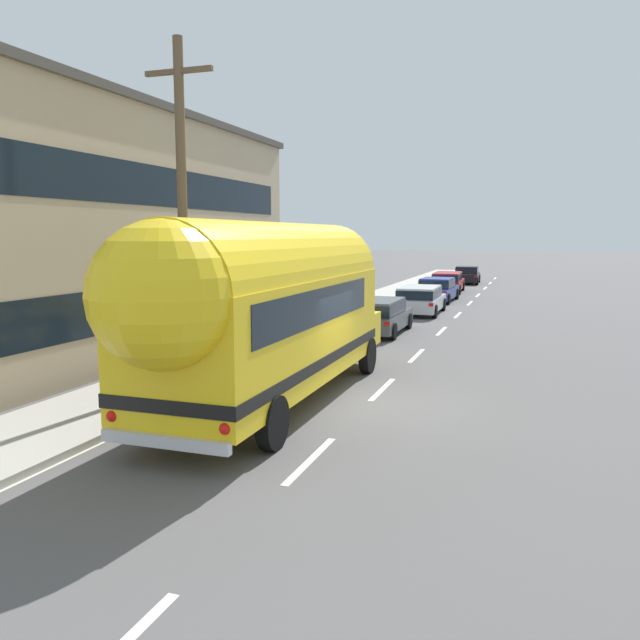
# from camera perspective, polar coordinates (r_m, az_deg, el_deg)

# --- Properties ---
(ground_plane) EXTENTS (300.00, 300.00, 0.00)m
(ground_plane) POSITION_cam_1_polar(r_m,az_deg,el_deg) (14.54, 4.30, -7.62)
(ground_plane) COLOR #565454
(lane_markings) EXTENTS (4.13, 80.00, 0.01)m
(lane_markings) POSITION_cam_1_polar(r_m,az_deg,el_deg) (27.42, 5.45, -0.38)
(lane_markings) COLOR silver
(lane_markings) RESTS_ON ground
(sidewalk_slab) EXTENTS (2.80, 90.00, 0.15)m
(sidewalk_slab) POSITION_cam_1_polar(r_m,az_deg,el_deg) (25.49, -1.70, -0.80)
(sidewalk_slab) COLOR #ADA89E
(sidewalk_slab) RESTS_ON ground
(roadside_building) EXTENTS (10.32, 18.81, 7.84)m
(roadside_building) POSITION_cam_1_polar(r_m,az_deg,el_deg) (23.23, -24.46, 7.23)
(roadside_building) COLOR tan
(roadside_building) RESTS_ON ground
(utility_pole) EXTENTS (1.80, 0.24, 8.50)m
(utility_pole) POSITION_cam_1_polar(r_m,az_deg,el_deg) (15.95, -12.36, 9.63)
(utility_pole) COLOR brown
(utility_pole) RESTS_ON ground
(painted_bus) EXTENTS (2.62, 11.26, 4.12)m
(painted_bus) POSITION_cam_1_polar(r_m,az_deg,el_deg) (13.71, -4.92, 1.25)
(painted_bus) COLOR yellow
(painted_bus) RESTS_ON ground
(car_lead) EXTENTS (1.91, 4.45, 1.37)m
(car_lead) POSITION_cam_1_polar(r_m,az_deg,el_deg) (24.65, 5.36, 0.55)
(car_lead) COLOR #474C51
(car_lead) RESTS_ON ground
(car_second) EXTENTS (2.06, 4.57, 1.37)m
(car_second) POSITION_cam_1_polar(r_m,az_deg,el_deg) (31.11, 9.07, 1.97)
(car_second) COLOR silver
(car_second) RESTS_ON ground
(car_third) EXTENTS (2.09, 4.77, 1.37)m
(car_third) POSITION_cam_1_polar(r_m,az_deg,el_deg) (37.33, 10.58, 2.81)
(car_third) COLOR navy
(car_third) RESTS_ON ground
(car_fourth) EXTENTS (2.10, 4.75, 1.37)m
(car_fourth) POSITION_cam_1_polar(r_m,az_deg,el_deg) (43.27, 11.50, 3.51)
(car_fourth) COLOR #A5191E
(car_fourth) RESTS_ON ground
(car_fifth) EXTENTS (2.09, 4.47, 1.37)m
(car_fifth) POSITION_cam_1_polar(r_m,az_deg,el_deg) (51.77, 13.18, 4.05)
(car_fifth) COLOR black
(car_fifth) RESTS_ON ground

